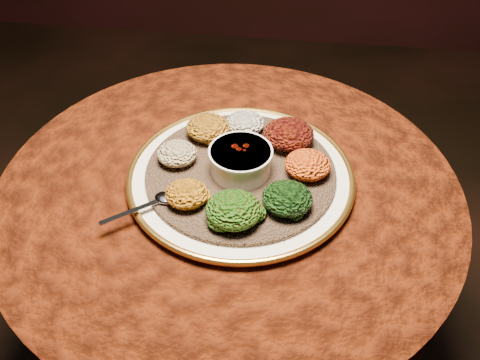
# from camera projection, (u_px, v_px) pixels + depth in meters

# --- Properties ---
(table) EXTENTS (0.96, 0.96, 0.73)m
(table) POSITION_uv_depth(u_px,v_px,m) (230.00, 242.00, 1.22)
(table) COLOR black
(table) RESTS_ON ground
(platter) EXTENTS (0.52, 0.52, 0.02)m
(platter) POSITION_uv_depth(u_px,v_px,m) (241.00, 176.00, 1.10)
(platter) COLOR white
(platter) RESTS_ON table
(injera) EXTENTS (0.48, 0.48, 0.01)m
(injera) POSITION_uv_depth(u_px,v_px,m) (241.00, 173.00, 1.10)
(injera) COLOR brown
(injera) RESTS_ON platter
(stew_bowl) EXTENTS (0.13, 0.13, 0.05)m
(stew_bowl) POSITION_uv_depth(u_px,v_px,m) (241.00, 159.00, 1.07)
(stew_bowl) COLOR silver
(stew_bowl) RESTS_ON injera
(spoon) EXTENTS (0.14, 0.11, 0.01)m
(spoon) POSITION_uv_depth(u_px,v_px,m) (162.00, 199.00, 1.02)
(spoon) COLOR silver
(spoon) RESTS_ON injera
(portion_ayib) EXTENTS (0.09, 0.08, 0.04)m
(portion_ayib) POSITION_uv_depth(u_px,v_px,m) (245.00, 123.00, 1.18)
(portion_ayib) COLOR beige
(portion_ayib) RESTS_ON injera
(portion_kitfo) EXTENTS (0.11, 0.10, 0.05)m
(portion_kitfo) POSITION_uv_depth(u_px,v_px,m) (289.00, 134.00, 1.14)
(portion_kitfo) COLOR black
(portion_kitfo) RESTS_ON injera
(portion_tikil) EXTENTS (0.09, 0.09, 0.04)m
(portion_tikil) POSITION_uv_depth(u_px,v_px,m) (308.00, 165.00, 1.07)
(portion_tikil) COLOR #BD8C0F
(portion_tikil) RESTS_ON injera
(portion_gomen) EXTENTS (0.10, 0.09, 0.05)m
(portion_gomen) POSITION_uv_depth(u_px,v_px,m) (287.00, 198.00, 1.00)
(portion_gomen) COLOR black
(portion_gomen) RESTS_ON injera
(portion_mixveg) EXTENTS (0.10, 0.10, 0.05)m
(portion_mixveg) POSITION_uv_depth(u_px,v_px,m) (234.00, 210.00, 0.98)
(portion_mixveg) COLOR #9C280A
(portion_mixveg) RESTS_ON injera
(portion_kik) EXTENTS (0.08, 0.08, 0.04)m
(portion_kik) POSITION_uv_depth(u_px,v_px,m) (187.00, 194.00, 1.02)
(portion_kik) COLOR #BF6D10
(portion_kik) RESTS_ON injera
(portion_timatim) EXTENTS (0.08, 0.08, 0.04)m
(portion_timatim) POSITION_uv_depth(u_px,v_px,m) (177.00, 154.00, 1.10)
(portion_timatim) COLOR maroon
(portion_timatim) RESTS_ON injera
(portion_shiro) EXTENTS (0.10, 0.09, 0.05)m
(portion_shiro) POSITION_uv_depth(u_px,v_px,m) (208.00, 128.00, 1.16)
(portion_shiro) COLOR #A45E13
(portion_shiro) RESTS_ON injera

